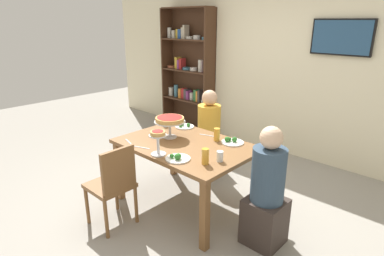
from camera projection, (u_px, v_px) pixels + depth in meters
ground_plane at (186, 204)px, 3.65m from camera, size 12.00×12.00×0.00m
rear_partition at (289, 62)px, 4.72m from camera, size 8.00×0.12×2.80m
dining_table at (186, 151)px, 3.44m from camera, size 1.42×0.98×0.74m
bookshelf at (189, 70)px, 5.90m from camera, size 1.10×0.30×2.21m
television at (342, 37)px, 4.06m from camera, size 0.76×0.05×0.45m
diner_head_east at (266, 196)px, 2.87m from camera, size 0.34×0.34×1.15m
diner_far_left at (209, 139)px, 4.25m from camera, size 0.34×0.34×1.15m
chair_near_left at (113, 183)px, 3.11m from camera, size 0.40×0.40×0.87m
deep_dish_pizza_stand at (170, 121)px, 3.52m from camera, size 0.35×0.35×0.24m
personal_pizza_stand at (158, 138)px, 3.07m from camera, size 0.18×0.18×0.25m
salad_plate_near_diner at (178, 158)px, 3.00m from camera, size 0.24×0.24×0.07m
salad_plate_far_diner at (184, 126)px, 3.92m from camera, size 0.24×0.24×0.06m
salad_plate_spare at (232, 141)px, 3.42m from camera, size 0.24×0.24×0.07m
beer_glass_amber_tall at (217, 135)px, 3.47m from camera, size 0.07×0.07×0.14m
beer_glass_amber_short at (205, 156)px, 2.90m from camera, size 0.07×0.07×0.15m
water_glass_clear_near at (165, 123)px, 3.93m from camera, size 0.06×0.06×0.09m
water_glass_clear_far at (220, 156)px, 2.97m from camera, size 0.06×0.06×0.10m
cutlery_fork_near at (142, 148)px, 3.29m from camera, size 0.17×0.08×0.00m
cutlery_knife_near at (129, 142)px, 3.45m from camera, size 0.18×0.07×0.00m
cutlery_fork_far at (207, 135)px, 3.64m from camera, size 0.18×0.07×0.00m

